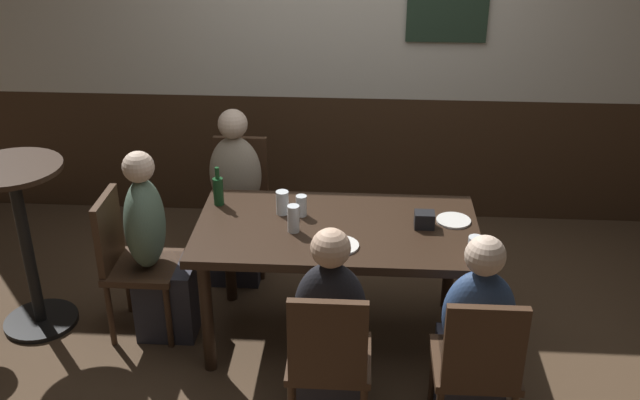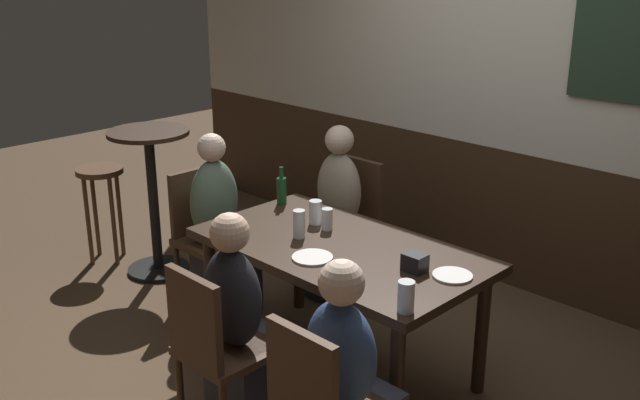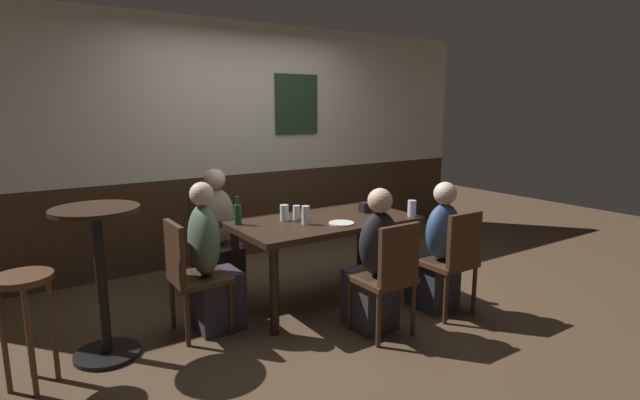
{
  "view_description": "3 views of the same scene",
  "coord_description": "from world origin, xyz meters",
  "px_view_note": "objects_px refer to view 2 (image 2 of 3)",
  "views": [
    {
      "loc": [
        0.13,
        -3.62,
        2.69
      ],
      "look_at": [
        -0.1,
        0.04,
        0.88
      ],
      "focal_mm": 41.61,
      "sensor_mm": 36.0,
      "label": 1
    },
    {
      "loc": [
        2.44,
        -2.62,
        2.25
      ],
      "look_at": [
        -0.18,
        0.03,
        0.94
      ],
      "focal_mm": 41.05,
      "sensor_mm": 36.0,
      "label": 2
    },
    {
      "loc": [
        -2.32,
        -3.41,
        1.7
      ],
      "look_at": [
        -0.1,
        -0.09,
        0.93
      ],
      "focal_mm": 27.51,
      "sensor_mm": 36.0,
      "label": 3
    }
  ],
  "objects_px": {
    "condiment_caddy": "(415,262)",
    "plate_white_small": "(452,276)",
    "beer_glass_tall": "(406,299)",
    "plate_white_large": "(312,257)",
    "chair_head_west": "(205,229)",
    "side_bar_table": "(153,191)",
    "chair_left_far": "(350,216)",
    "dining_table": "(340,260)",
    "bar_stool": "(101,188)",
    "pint_glass_pale": "(299,225)",
    "person_left_far": "(334,224)",
    "highball_clear": "(315,214)",
    "beer_bottle_green": "(282,190)",
    "person_right_near": "(348,397)",
    "beer_glass_half": "(327,221)",
    "person_head_west": "(220,238)",
    "chair_mid_near": "(215,344)",
    "person_mid_near": "(242,337)"
  },
  "relations": [
    {
      "from": "condiment_caddy",
      "to": "plate_white_small",
      "type": "bearing_deg",
      "value": 23.9
    },
    {
      "from": "beer_glass_tall",
      "to": "plate_white_large",
      "type": "bearing_deg",
      "value": 170.66
    },
    {
      "from": "plate_white_small",
      "to": "plate_white_large",
      "type": "bearing_deg",
      "value": -152.96
    },
    {
      "from": "chair_head_west",
      "to": "side_bar_table",
      "type": "bearing_deg",
      "value": 179.15
    },
    {
      "from": "chair_left_far",
      "to": "plate_white_large",
      "type": "distance_m",
      "value": 1.31
    },
    {
      "from": "chair_left_far",
      "to": "plate_white_small",
      "type": "height_order",
      "value": "chair_left_far"
    },
    {
      "from": "dining_table",
      "to": "condiment_caddy",
      "type": "xyz_separation_m",
      "value": [
        0.48,
        0.02,
        0.13
      ]
    },
    {
      "from": "chair_head_west",
      "to": "chair_left_far",
      "type": "relative_size",
      "value": 1.0
    },
    {
      "from": "bar_stool",
      "to": "pint_glass_pale",
      "type": "bearing_deg",
      "value": 1.92
    },
    {
      "from": "chair_head_west",
      "to": "chair_left_far",
      "type": "xyz_separation_m",
      "value": [
        0.51,
        0.84,
        0.0
      ]
    },
    {
      "from": "person_left_far",
      "to": "beer_glass_tall",
      "type": "height_order",
      "value": "person_left_far"
    },
    {
      "from": "chair_left_far",
      "to": "highball_clear",
      "type": "height_order",
      "value": "chair_left_far"
    },
    {
      "from": "side_bar_table",
      "to": "chair_head_west",
      "type": "bearing_deg",
      "value": -0.85
    },
    {
      "from": "bar_stool",
      "to": "plate_white_large",
      "type": "bearing_deg",
      "value": -2.12
    },
    {
      "from": "beer_bottle_green",
      "to": "side_bar_table",
      "type": "distance_m",
      "value": 1.15
    },
    {
      "from": "person_right_near",
      "to": "beer_glass_half",
      "type": "xyz_separation_m",
      "value": [
        -0.9,
        0.8,
        0.33
      ]
    },
    {
      "from": "pint_glass_pale",
      "to": "beer_bottle_green",
      "type": "bearing_deg",
      "value": 147.29
    },
    {
      "from": "chair_left_far",
      "to": "beer_glass_half",
      "type": "xyz_separation_m",
      "value": [
        0.48,
        -0.73,
        0.3
      ]
    },
    {
      "from": "chair_head_west",
      "to": "beer_glass_half",
      "type": "height_order",
      "value": "chair_head_west"
    },
    {
      "from": "condiment_caddy",
      "to": "bar_stool",
      "type": "relative_size",
      "value": 0.15
    },
    {
      "from": "beer_bottle_green",
      "to": "plate_white_small",
      "type": "bearing_deg",
      "value": -5.55
    },
    {
      "from": "chair_head_west",
      "to": "beer_glass_tall",
      "type": "bearing_deg",
      "value": -10.05
    },
    {
      "from": "person_head_west",
      "to": "plate_white_large",
      "type": "bearing_deg",
      "value": -12.0
    },
    {
      "from": "beer_glass_half",
      "to": "condiment_caddy",
      "type": "distance_m",
      "value": 0.7
    },
    {
      "from": "person_head_west",
      "to": "highball_clear",
      "type": "distance_m",
      "value": 0.8
    },
    {
      "from": "plate_white_small",
      "to": "highball_clear",
      "type": "bearing_deg",
      "value": 177.68
    },
    {
      "from": "dining_table",
      "to": "person_right_near",
      "type": "xyz_separation_m",
      "value": [
        0.69,
        -0.68,
        -0.19
      ]
    },
    {
      "from": "plate_white_large",
      "to": "side_bar_table",
      "type": "bearing_deg",
      "value": 172.7
    },
    {
      "from": "pint_glass_pale",
      "to": "condiment_caddy",
      "type": "relative_size",
      "value": 1.41
    },
    {
      "from": "beer_glass_tall",
      "to": "condiment_caddy",
      "type": "relative_size",
      "value": 1.3
    },
    {
      "from": "pint_glass_pale",
      "to": "plate_white_small",
      "type": "height_order",
      "value": "pint_glass_pale"
    },
    {
      "from": "plate_white_large",
      "to": "dining_table",
      "type": "bearing_deg",
      "value": 95.45
    },
    {
      "from": "beer_glass_half",
      "to": "plate_white_small",
      "type": "height_order",
      "value": "beer_glass_half"
    },
    {
      "from": "chair_left_far",
      "to": "person_left_far",
      "type": "distance_m",
      "value": 0.16
    },
    {
      "from": "person_head_west",
      "to": "beer_glass_tall",
      "type": "relative_size",
      "value": 8.1
    },
    {
      "from": "chair_mid_near",
      "to": "plate_white_large",
      "type": "height_order",
      "value": "chair_mid_near"
    },
    {
      "from": "person_mid_near",
      "to": "beer_glass_half",
      "type": "distance_m",
      "value": 0.89
    },
    {
      "from": "dining_table",
      "to": "bar_stool",
      "type": "xyz_separation_m",
      "value": [
        -2.26,
        -0.14,
        -0.09
      ]
    },
    {
      "from": "person_left_far",
      "to": "beer_glass_tall",
      "type": "bearing_deg",
      "value": -36.06
    },
    {
      "from": "person_left_far",
      "to": "chair_left_far",
      "type": "bearing_deg",
      "value": 90.0
    },
    {
      "from": "chair_left_far",
      "to": "beer_glass_half",
      "type": "height_order",
      "value": "chair_left_far"
    },
    {
      "from": "person_left_far",
      "to": "pint_glass_pale",
      "type": "bearing_deg",
      "value": -58.8
    },
    {
      "from": "beer_glass_half",
      "to": "dining_table",
      "type": "bearing_deg",
      "value": -29.47
    },
    {
      "from": "pint_glass_pale",
      "to": "side_bar_table",
      "type": "relative_size",
      "value": 0.15
    },
    {
      "from": "chair_head_west",
      "to": "person_head_west",
      "type": "distance_m",
      "value": 0.16
    },
    {
      "from": "person_head_west",
      "to": "plate_white_small",
      "type": "bearing_deg",
      "value": 3.26
    },
    {
      "from": "highball_clear",
      "to": "chair_left_far",
      "type": "bearing_deg",
      "value": 117.81
    },
    {
      "from": "person_mid_near",
      "to": "plate_white_small",
      "type": "distance_m",
      "value": 1.05
    },
    {
      "from": "beer_glass_tall",
      "to": "plate_white_small",
      "type": "height_order",
      "value": "beer_glass_tall"
    },
    {
      "from": "chair_head_west",
      "to": "person_left_far",
      "type": "bearing_deg",
      "value": 53.23
    }
  ]
}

